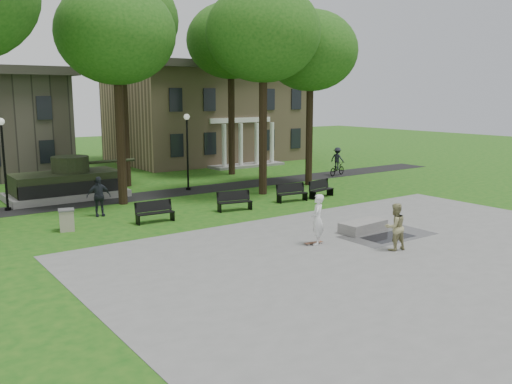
{
  "coord_description": "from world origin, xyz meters",
  "views": [
    {
      "loc": [
        -15.5,
        -17.29,
        5.85
      ],
      "look_at": [
        -1.02,
        2.9,
        1.4
      ],
      "focal_mm": 38.0,
      "sensor_mm": 36.0,
      "label": 1
    }
  ],
  "objects_px": {
    "park_bench_0": "(154,211)",
    "trash_bin": "(67,220)",
    "friend_watching": "(395,227)",
    "cyclist": "(337,164)",
    "skateboarder": "(317,220)",
    "concrete_block": "(363,226)"
  },
  "relations": [
    {
      "from": "friend_watching",
      "to": "trash_bin",
      "type": "relative_size",
      "value": 1.89
    },
    {
      "from": "cyclist",
      "to": "park_bench_0",
      "type": "height_order",
      "value": "cyclist"
    },
    {
      "from": "cyclist",
      "to": "park_bench_0",
      "type": "relative_size",
      "value": 1.14
    },
    {
      "from": "friend_watching",
      "to": "trash_bin",
      "type": "distance_m",
      "value": 13.9
    },
    {
      "from": "concrete_block",
      "to": "friend_watching",
      "type": "height_order",
      "value": "friend_watching"
    },
    {
      "from": "skateboarder",
      "to": "cyclist",
      "type": "distance_m",
      "value": 19.24
    },
    {
      "from": "friend_watching",
      "to": "trash_bin",
      "type": "height_order",
      "value": "friend_watching"
    },
    {
      "from": "skateboarder",
      "to": "friend_watching",
      "type": "xyz_separation_m",
      "value": [
        1.87,
        -2.3,
        -0.1
      ]
    },
    {
      "from": "concrete_block",
      "to": "skateboarder",
      "type": "xyz_separation_m",
      "value": [
        -3.02,
        -0.38,
        0.78
      ]
    },
    {
      "from": "park_bench_0",
      "to": "trash_bin",
      "type": "xyz_separation_m",
      "value": [
        -3.81,
        0.75,
        -0.04
      ]
    },
    {
      "from": "skateboarder",
      "to": "trash_bin",
      "type": "height_order",
      "value": "skateboarder"
    },
    {
      "from": "concrete_block",
      "to": "cyclist",
      "type": "xyz_separation_m",
      "value": [
        10.91,
        12.89,
        0.61
      ]
    },
    {
      "from": "trash_bin",
      "to": "friend_watching",
      "type": "bearing_deg",
      "value": -48.36
    },
    {
      "from": "park_bench_0",
      "to": "trash_bin",
      "type": "height_order",
      "value": "park_bench_0"
    },
    {
      "from": "friend_watching",
      "to": "concrete_block",
      "type": "bearing_deg",
      "value": -102.47
    },
    {
      "from": "concrete_block",
      "to": "cyclist",
      "type": "relative_size",
      "value": 1.06
    },
    {
      "from": "park_bench_0",
      "to": "skateboarder",
      "type": "bearing_deg",
      "value": -60.4
    },
    {
      "from": "skateboarder",
      "to": "friend_watching",
      "type": "relative_size",
      "value": 1.11
    },
    {
      "from": "skateboarder",
      "to": "park_bench_0",
      "type": "distance_m",
      "value": 8.17
    },
    {
      "from": "trash_bin",
      "to": "skateboarder",
      "type": "bearing_deg",
      "value": -47.65
    },
    {
      "from": "skateboarder",
      "to": "cyclist",
      "type": "relative_size",
      "value": 0.97
    },
    {
      "from": "cyclist",
      "to": "trash_bin",
      "type": "relative_size",
      "value": 2.17
    }
  ]
}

